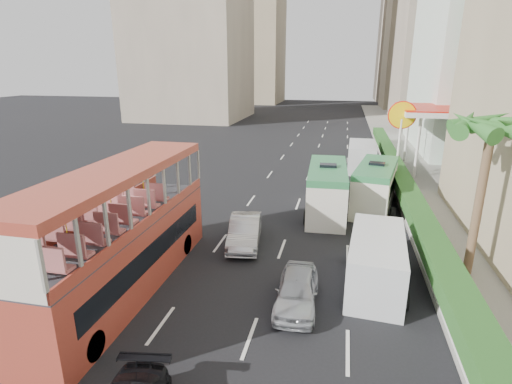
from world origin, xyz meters
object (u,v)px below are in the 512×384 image
(minibus_far, at_px, (375,186))
(minibus_near, at_px, (327,190))
(van_asset, at_px, (325,188))
(shell_station, at_px, (437,140))
(car_silver_lane_b, at_px, (296,305))
(panel_van_far, at_px, (362,156))
(palm_tree, at_px, (479,202))
(double_decker_bus, at_px, (122,231))
(car_silver_lane_a, at_px, (245,244))
(panel_van_near, at_px, (376,261))

(minibus_far, bearing_deg, minibus_near, -139.80)
(van_asset, height_order, shell_station, shell_station)
(car_silver_lane_b, relative_size, panel_van_far, 0.67)
(palm_tree, bearing_deg, double_decker_bus, -163.84)
(palm_tree, bearing_deg, car_silver_lane_b, -151.51)
(van_asset, bearing_deg, double_decker_bus, -110.37)
(car_silver_lane_a, relative_size, car_silver_lane_b, 1.12)
(van_asset, xyz_separation_m, palm_tree, (6.66, -11.97, 3.38))
(shell_station, bearing_deg, double_decker_bus, -124.82)
(minibus_far, bearing_deg, double_decker_bus, -119.56)
(panel_van_near, relative_size, panel_van_far, 0.93)
(minibus_near, bearing_deg, car_silver_lane_b, -95.35)
(panel_van_near, height_order, panel_van_far, panel_van_far)
(double_decker_bus, xyz_separation_m, car_silver_lane_b, (6.89, 0.25, -2.53))
(van_asset, xyz_separation_m, minibus_far, (3.27, -3.59, 1.41))
(shell_station, bearing_deg, palm_tree, -96.60)
(panel_van_far, bearing_deg, panel_van_near, -88.79)
(panel_van_far, height_order, palm_tree, palm_tree)
(panel_van_near, relative_size, palm_tree, 0.82)
(minibus_near, height_order, palm_tree, palm_tree)
(car_silver_lane_a, height_order, car_silver_lane_b, car_silver_lane_a)
(double_decker_bus, relative_size, panel_van_near, 2.09)
(van_asset, height_order, panel_van_far, panel_van_far)
(van_asset, distance_m, palm_tree, 14.11)
(van_asset, height_order, minibus_near, minibus_near)
(double_decker_bus, height_order, car_silver_lane_b, double_decker_bus)
(double_decker_bus, height_order, panel_van_far, double_decker_bus)
(panel_van_near, relative_size, shell_station, 0.66)
(double_decker_bus, relative_size, panel_van_far, 1.94)
(minibus_near, xyz_separation_m, panel_van_far, (2.47, 11.99, -0.34))
(panel_van_near, xyz_separation_m, shell_station, (6.13, 20.51, 1.70))
(panel_van_near, height_order, shell_station, shell_station)
(car_silver_lane_a, xyz_separation_m, panel_van_near, (6.22, -2.70, 1.05))
(minibus_near, relative_size, shell_station, 0.83)
(minibus_far, height_order, panel_van_near, minibus_far)
(car_silver_lane_a, relative_size, shell_station, 0.53)
(car_silver_lane_a, bearing_deg, panel_van_far, 61.36)
(minibus_near, distance_m, panel_van_near, 8.56)
(car_silver_lane_a, relative_size, minibus_far, 0.67)
(van_asset, distance_m, panel_van_near, 13.79)
(double_decker_bus, bearing_deg, minibus_near, 55.10)
(van_asset, relative_size, palm_tree, 0.69)
(van_asset, xyz_separation_m, minibus_near, (0.32, -5.27, 1.47))
(double_decker_bus, relative_size, car_silver_lane_a, 2.58)
(panel_van_far, bearing_deg, minibus_near, -100.25)
(panel_van_near, bearing_deg, palm_tree, 25.53)
(minibus_far, bearing_deg, van_asset, 142.83)
(car_silver_lane_b, bearing_deg, car_silver_lane_a, 121.66)
(double_decker_bus, xyz_separation_m, minibus_near, (7.46, 10.70, -1.06))
(minibus_far, distance_m, panel_van_far, 10.33)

